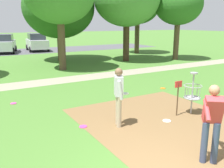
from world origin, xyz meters
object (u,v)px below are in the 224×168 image
player_throwing (212,119)px  parked_car_center_left (4,44)px  parked_car_center_right (37,42)px  frisbee_far_right (83,127)px  frisbee_scattered_a (163,88)px  tree_near_right (138,5)px  frisbee_far_left (13,103)px  tree_mid_center (59,8)px  player_foreground_watching (119,94)px  tree_near_left (179,5)px  frisbee_near_basket (167,121)px  disc_golf_basket (191,92)px

player_throwing → parked_car_center_left: parked_car_center_left is taller
parked_car_center_left → parked_car_center_right: size_ratio=1.04×
frisbee_far_right → parked_car_center_left: bearing=87.9°
frisbee_scattered_a → tree_near_right: 14.45m
frisbee_far_left → tree_mid_center: (5.23, 9.66, 4.04)m
player_foreground_watching → tree_mid_center: bearing=77.7°
tree_near_left → parked_car_center_left: size_ratio=1.32×
parked_car_center_left → parked_car_center_right: 3.28m
player_foreground_watching → frisbee_scattered_a: 4.84m
player_throwing → tree_near_left: bearing=48.1°
frisbee_far_right → tree_near_right: 18.90m
frisbee_far_right → tree_near_right: tree_near_right is taller
tree_near_left → parked_car_center_right: 15.21m
player_foreground_watching → parked_car_center_left: 21.29m
frisbee_far_right → tree_near_right: size_ratio=0.04×
frisbee_near_basket → frisbee_far_left: bearing=132.0°
disc_golf_basket → frisbee_far_left: disc_golf_basket is taller
player_foreground_watching → frisbee_near_basket: size_ratio=6.85×
frisbee_far_right → tree_near_left: size_ratio=0.04×
disc_golf_basket → tree_mid_center: (0.38, 13.74, 3.29)m
tree_near_left → parked_car_center_left: (-11.40, 12.14, -3.40)m
frisbee_scattered_a → tree_near_right: bearing=59.0°
frisbee_far_right → parked_car_center_left: 20.89m
player_foreground_watching → frisbee_far_right: (-0.94, 0.43, -0.96)m
frisbee_far_right → frisbee_near_basket: bearing=-20.7°
frisbee_far_left → tree_mid_center: size_ratio=0.03×
player_throwing → frisbee_scattered_a: size_ratio=7.00×
frisbee_far_right → frisbee_scattered_a: size_ratio=0.94×
player_foreground_watching → parked_car_center_right: size_ratio=0.39×
frisbee_far_left → parked_car_center_right: bearing=73.2°
disc_golf_basket → tree_near_left: tree_near_left is taller
tree_near_left → tree_near_right: tree_near_right is taller
disc_golf_basket → frisbee_near_basket: bearing=-174.3°
frisbee_far_left → parked_car_center_left: bearing=83.1°
parked_car_center_left → player_throwing: bearing=-88.1°
frisbee_far_right → parked_car_center_right: (4.03, 21.12, 0.91)m
tree_near_left → frisbee_scattered_a: bearing=-137.6°
parked_car_center_right → parked_car_center_left: bearing=-175.4°
frisbee_near_basket → parked_car_center_left: 21.84m
disc_golf_basket → tree_near_right: 17.38m
frisbee_far_left → tree_near_right: 17.65m
disc_golf_basket → tree_near_right: bearing=59.9°
player_foreground_watching → tree_near_left: (11.22, 9.16, 3.35)m
tree_near_left → tree_near_right: size_ratio=0.93×
frisbee_far_left → frisbee_scattered_a: same height
tree_mid_center → parked_car_center_right: 8.76m
parked_car_center_right → frisbee_scattered_a: bearing=-87.3°
frisbee_scattered_a → tree_mid_center: bearing=95.6°
disc_golf_basket → frisbee_far_right: disc_golf_basket is taller
frisbee_far_right → parked_car_center_right: size_ratio=0.05×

